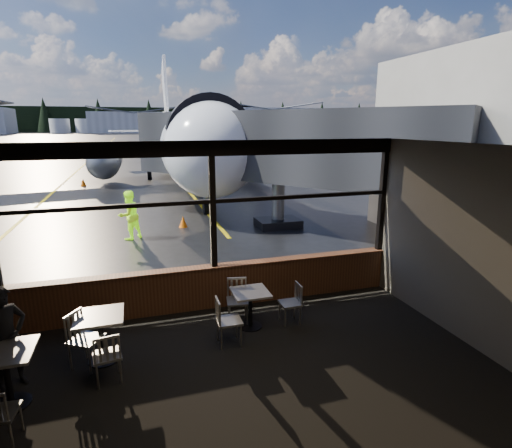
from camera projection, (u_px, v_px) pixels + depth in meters
name	position (u px, v px, depth m)	size (l,w,h in m)	color
ground_plane	(137.00, 137.00, 119.86)	(520.00, 520.00, 0.00)	black
carpet_floor	(256.00, 394.00, 5.78)	(8.00, 6.00, 0.01)	black
ceiling	(256.00, 150.00, 4.93)	(8.00, 6.00, 0.04)	#38332D
wall_right	(491.00, 254.00, 6.49)	(0.04, 6.00, 3.50)	#4E483E
window_sill	(215.00, 287.00, 8.45)	(8.00, 0.28, 0.90)	#4C2817
window_header	(211.00, 148.00, 7.75)	(8.00, 0.18, 0.30)	black
mullion_centre	(213.00, 206.00, 8.03)	(0.12, 0.12, 2.60)	black
mullion_right	(382.00, 196.00, 9.15)	(0.12, 0.12, 2.60)	black
window_transom	(213.00, 201.00, 8.00)	(8.00, 0.10, 0.08)	black
airliner	(178.00, 103.00, 26.81)	(28.42, 34.10, 10.42)	white
jet_bridge	(283.00, 161.00, 14.06)	(9.58, 11.71, 5.11)	#28282A
cafe_table_near	(250.00, 309.00, 7.61)	(0.67, 0.67, 0.74)	#A9A29B
cafe_table_mid	(101.00, 338.00, 6.50)	(0.75, 0.75, 0.82)	gray
cafe_table_left	(8.00, 379.00, 5.46)	(0.76, 0.76, 0.84)	#9B958F
chair_near_e	(290.00, 304.00, 7.77)	(0.44, 0.44, 0.81)	#BBB5A9
chair_near_w	(229.00, 321.00, 6.99)	(0.49, 0.49, 0.89)	#ABA69A
chair_near_n	(238.00, 302.00, 7.79)	(0.48, 0.48, 0.88)	#BCB7AA
chair_mid_s	(107.00, 356.00, 5.99)	(0.46, 0.46, 0.85)	beige
chair_mid_w	(86.00, 340.00, 6.34)	(0.51, 0.51, 0.93)	#B7B1A5
chair_left_s	(0.00, 414.00, 4.82)	(0.44, 0.44, 0.81)	#B2AEA1
passenger	(7.00, 338.00, 5.76)	(0.58, 0.38, 1.60)	black
ground_crew	(129.00, 215.00, 13.42)	(0.80, 0.63, 1.65)	#BFF219
cone_nose	(183.00, 222.00, 15.11)	(0.31, 0.31, 0.43)	#EB3C07
cone_wing	(83.00, 182.00, 25.12)	(0.35, 0.35, 0.48)	#F84807
terminal_annex	(500.00, 149.00, 12.99)	(5.00, 7.00, 6.00)	gray
hangar_mid	(134.00, 121.00, 178.93)	(38.00, 15.00, 10.00)	silver
hangar_right	(265.00, 119.00, 189.21)	(50.00, 20.00, 12.00)	silver
fuel_tank_a	(60.00, 126.00, 168.13)	(8.00, 8.00, 6.00)	silver
fuel_tank_b	(85.00, 126.00, 170.96)	(8.00, 8.00, 6.00)	silver
fuel_tank_c	(110.00, 126.00, 173.80)	(8.00, 8.00, 6.00)	silver
treeline	(133.00, 120.00, 201.87)	(360.00, 3.00, 12.00)	black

